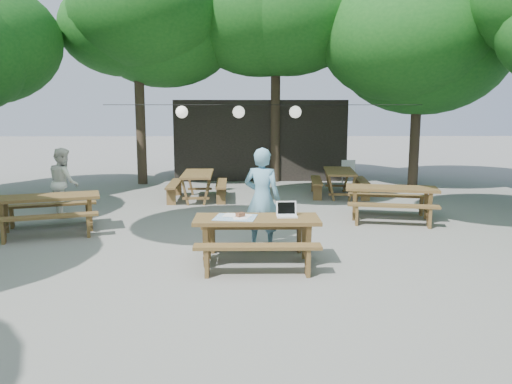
{
  "coord_description": "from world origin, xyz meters",
  "views": [
    {
      "loc": [
        0.06,
        -8.22,
        2.44
      ],
      "look_at": [
        0.2,
        0.28,
        1.05
      ],
      "focal_mm": 35.0,
      "sensor_mm": 36.0,
      "label": 1
    }
  ],
  "objects_px": {
    "second_person": "(64,182)",
    "picnic_table_nw": "(48,213)",
    "plastic_chair": "(350,181)",
    "main_picnic_table": "(257,240)",
    "woman": "(262,198)"
  },
  "relations": [
    {
      "from": "second_person",
      "to": "picnic_table_nw",
      "type": "bearing_deg",
      "value": 158.1
    },
    {
      "from": "second_person",
      "to": "plastic_chair",
      "type": "bearing_deg",
      "value": -92.86
    },
    {
      "from": "main_picnic_table",
      "to": "second_person",
      "type": "bearing_deg",
      "value": 139.92
    },
    {
      "from": "woman",
      "to": "plastic_chair",
      "type": "xyz_separation_m",
      "value": [
        2.94,
        6.71,
        -0.65
      ]
    },
    {
      "from": "main_picnic_table",
      "to": "second_person",
      "type": "xyz_separation_m",
      "value": [
        -4.42,
        3.72,
        0.41
      ]
    },
    {
      "from": "woman",
      "to": "plastic_chair",
      "type": "bearing_deg",
      "value": -94.59
    },
    {
      "from": "woman",
      "to": "second_person",
      "type": "relative_size",
      "value": 1.13
    },
    {
      "from": "main_picnic_table",
      "to": "plastic_chair",
      "type": "bearing_deg",
      "value": 68.16
    },
    {
      "from": "picnic_table_nw",
      "to": "plastic_chair",
      "type": "relative_size",
      "value": 2.56
    },
    {
      "from": "main_picnic_table",
      "to": "woman",
      "type": "relative_size",
      "value": 1.11
    },
    {
      "from": "second_person",
      "to": "plastic_chair",
      "type": "distance_m",
      "value": 8.44
    },
    {
      "from": "picnic_table_nw",
      "to": "plastic_chair",
      "type": "height_order",
      "value": "plastic_chair"
    },
    {
      "from": "second_person",
      "to": "woman",
      "type": "bearing_deg",
      "value": -152.28
    },
    {
      "from": "picnic_table_nw",
      "to": "plastic_chair",
      "type": "distance_m",
      "value": 9.08
    },
    {
      "from": "main_picnic_table",
      "to": "woman",
      "type": "height_order",
      "value": "woman"
    }
  ]
}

